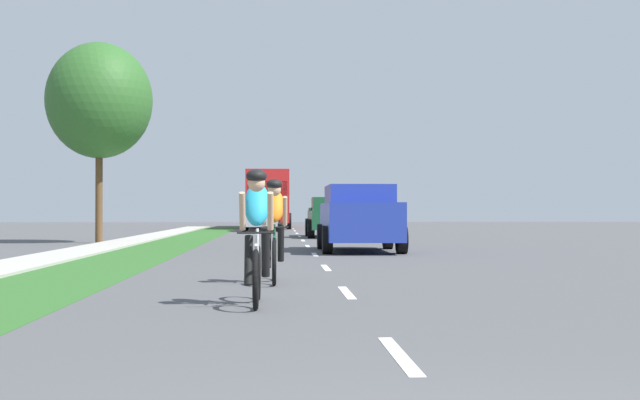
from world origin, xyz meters
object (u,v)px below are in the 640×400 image
(cyclist_trailing, at_px, (274,230))
(suv_blue, at_px, (359,216))
(bus_red, at_px, (268,197))
(sedan_silver, at_px, (262,217))
(street_tree_near, at_px, (99,101))
(cyclist_lead, at_px, (257,236))
(pickup_dark_green, at_px, (333,217))

(cyclist_trailing, distance_m, suv_blue, 10.54)
(suv_blue, bearing_deg, bus_red, 95.01)
(sedan_silver, xyz_separation_m, bus_red, (0.26, 8.68, 1.21))
(street_tree_near, bearing_deg, cyclist_lead, -73.57)
(suv_blue, xyz_separation_m, bus_red, (-2.80, 31.91, 1.03))
(suv_blue, bearing_deg, sedan_silver, 97.51)
(cyclist_trailing, relative_size, bus_red, 0.15)
(suv_blue, height_order, sedan_silver, suv_blue)
(bus_red, bearing_deg, street_tree_near, -101.96)
(cyclist_lead, height_order, cyclist_trailing, same)
(suv_blue, bearing_deg, cyclist_lead, -100.37)
(cyclist_trailing, bearing_deg, cyclist_lead, -93.52)
(pickup_dark_green, bearing_deg, suv_blue, -90.44)
(pickup_dark_green, relative_size, street_tree_near, 0.75)
(sedan_silver, height_order, bus_red, bus_red)
(cyclist_lead, xyz_separation_m, pickup_dark_green, (2.55, 25.89, 0.02))
(cyclist_trailing, relative_size, sedan_silver, 0.40)
(suv_blue, height_order, bus_red, bus_red)
(sedan_silver, bearing_deg, suv_blue, -82.49)
(suv_blue, height_order, street_tree_near, street_tree_near)
(cyclist_lead, bearing_deg, cyclist_trailing, 86.48)
(cyclist_lead, bearing_deg, bus_red, 90.44)
(suv_blue, relative_size, bus_red, 0.41)
(bus_red, bearing_deg, cyclist_lead, -89.56)
(bus_red, bearing_deg, sedan_silver, -91.75)
(suv_blue, distance_m, pickup_dark_green, 12.49)
(bus_red, bearing_deg, cyclist_trailing, -89.27)
(cyclist_lead, distance_m, pickup_dark_green, 26.02)
(suv_blue, relative_size, street_tree_near, 0.69)
(sedan_silver, xyz_separation_m, street_tree_near, (-5.18, -17.01, 4.05))
(cyclist_lead, xyz_separation_m, street_tree_near, (-5.79, 19.62, 4.01))
(cyclist_trailing, relative_size, pickup_dark_green, 0.34)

